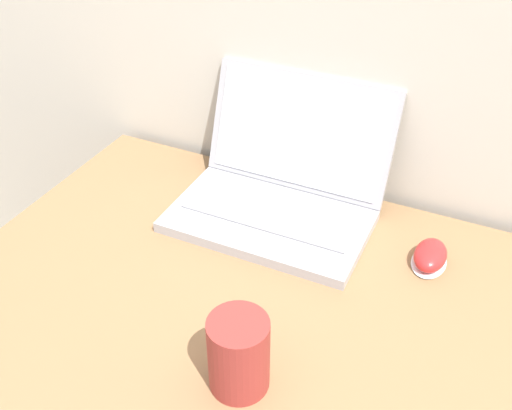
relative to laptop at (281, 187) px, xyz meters
name	(u,v)px	position (x,y,z in m)	size (l,w,h in m)	color
laptop	(281,187)	(0.00, 0.00, 0.00)	(0.36, 0.29, 0.23)	#ADADB2
drink_cup	(239,353)	(0.11, -0.39, 0.01)	(0.08, 0.08, 0.12)	#9E332D
computer_mouse	(430,256)	(0.29, -0.03, -0.04)	(0.06, 0.09, 0.04)	white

